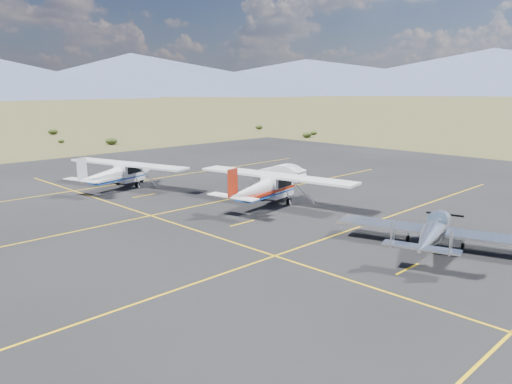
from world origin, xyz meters
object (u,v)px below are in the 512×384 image
aircraft_cessna (266,186)px  aircraft_plain (118,173)px  aircraft_low_wing (434,230)px  sedan (282,172)px

aircraft_cessna → aircraft_plain: aircraft_cessna is taller
aircraft_low_wing → sedan: 20.71m
aircraft_cessna → sedan: size_ratio=2.90×
aircraft_cessna → aircraft_plain: 13.41m
aircraft_low_wing → sedan: bearing=47.3°
aircraft_low_wing → aircraft_cessna: aircraft_cessna is taller
aircraft_low_wing → aircraft_plain: bearing=80.6°
aircraft_cessna → aircraft_plain: (-4.23, 12.73, -0.07)m
aircraft_cessna → sedan: 10.07m
sedan → aircraft_plain: bearing=-39.5°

